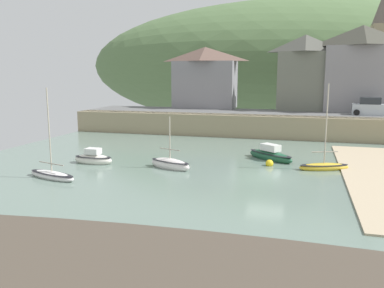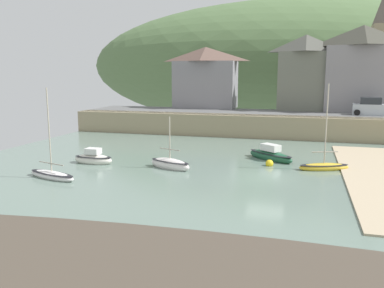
{
  "view_description": "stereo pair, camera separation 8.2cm",
  "coord_description": "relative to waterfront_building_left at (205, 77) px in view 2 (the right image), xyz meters",
  "views": [
    {
      "loc": [
        2.21,
        -26.53,
        6.82
      ],
      "look_at": [
        -6.07,
        3.06,
        1.43
      ],
      "focal_mm": 37.27,
      "sensor_mm": 36.0,
      "label": 1
    },
    {
      "loc": [
        2.29,
        -26.5,
        6.82
      ],
      "look_at": [
        -6.07,
        3.06,
        1.43
      ],
      "focal_mm": 37.27,
      "sensor_mm": 36.0,
      "label": 2
    }
  ],
  "objects": [
    {
      "name": "sailboat_white_hull",
      "position": [
        10.29,
        -19.65,
        -6.08
      ],
      "size": [
        4.23,
        3.75,
        1.48
      ],
      "rotation": [
        0.0,
        0.0,
        -0.68
      ],
      "color": "#1F5236",
      "rests_on": "ground"
    },
    {
      "name": "sailboat_tall_mast",
      "position": [
        3.45,
        -24.72,
        -6.13
      ],
      "size": [
        3.64,
        2.23,
        4.03
      ],
      "rotation": [
        0.0,
        0.0,
        -0.37
      ],
      "color": "white",
      "rests_on": "ground"
    },
    {
      "name": "quay_seawall",
      "position": [
        10.47,
        -7.7,
        -5.09
      ],
      "size": [
        48.0,
        9.4,
        2.4
      ],
      "color": "gray",
      "rests_on": "ground"
    },
    {
      "name": "parked_car_near_slipway",
      "position": [
        19.88,
        -4.5,
        -3.24
      ],
      "size": [
        4.21,
        1.99,
        1.95
      ],
      "rotation": [
        0.0,
        0.0,
        -0.07
      ],
      "color": "#B2BBC3",
      "rests_on": "ground"
    },
    {
      "name": "ground",
      "position": [
        11.87,
        -34.76,
        -6.28
      ],
      "size": [
        48.0,
        41.0,
        0.61
      ],
      "color": "slate"
    },
    {
      "name": "fishing_boat_green",
      "position": [
        -3.19,
        -29.53,
        -6.19
      ],
      "size": [
        4.17,
        2.08,
        6.12
      ],
      "rotation": [
        0.0,
        0.0,
        -0.28
      ],
      "color": "white",
      "rests_on": "ground"
    },
    {
      "name": "church_with_spire",
      "position": [
        21.91,
        4.0,
        3.91
      ],
      "size": [
        3.0,
        3.0,
        15.43
      ],
      "color": "#9C8E6C",
      "rests_on": "ground"
    },
    {
      "name": "mooring_buoy",
      "position": [
        10.42,
        -21.89,
        -6.26
      ],
      "size": [
        0.59,
        0.59,
        0.59
      ],
      "color": "yellow",
      "rests_on": "ground"
    },
    {
      "name": "hillside_backdrop",
      "position": [
        9.12,
        30.0,
        2.08
      ],
      "size": [
        80.0,
        44.0,
        24.35
      ],
      "color": "#547144",
      "rests_on": "ground"
    },
    {
      "name": "waterfront_building_right",
      "position": [
        19.04,
        -0.0,
        1.09
      ],
      "size": [
        8.54,
        5.29,
        10.08
      ],
      "color": "gray",
      "rests_on": "ground"
    },
    {
      "name": "rowboat_small_beached",
      "position": [
        -2.84,
        -24.7,
        -6.09
      ],
      "size": [
        3.15,
        1.25,
        1.39
      ],
      "rotation": [
        0.0,
        0.0,
        -0.01
      ],
      "color": "silver",
      "rests_on": "ground"
    },
    {
      "name": "waterfront_building_centre",
      "position": [
        12.61,
        -0.0,
        0.64
      ],
      "size": [
        6.62,
        4.34,
        9.17
      ],
      "color": "slate",
      "rests_on": "ground"
    },
    {
      "name": "sailboat_far_left",
      "position": [
        14.32,
        -22.1,
        -6.18
      ],
      "size": [
        3.8,
        2.25,
        6.33
      ],
      "rotation": [
        0.0,
        0.0,
        0.36
      ],
      "color": "gold",
      "rests_on": "ground"
    },
    {
      "name": "waterfront_building_left",
      "position": [
        0.0,
        0.0,
        0.0
      ],
      "size": [
        8.29,
        4.47,
        7.93
      ],
      "color": "gray",
      "rests_on": "ground"
    }
  ]
}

